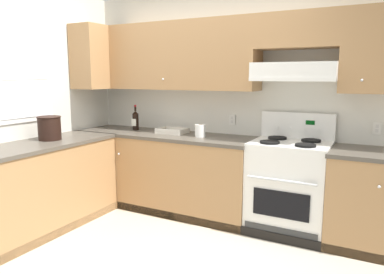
# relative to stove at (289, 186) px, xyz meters

# --- Properties ---
(ground_plane) EXTENTS (7.04, 7.04, 0.00)m
(ground_plane) POSITION_rel_stove_xyz_m (-1.02, -1.25, -0.48)
(ground_plane) COLOR #B2AA99
(wall_back) EXTENTS (4.68, 0.57, 2.55)m
(wall_back) POSITION_rel_stove_xyz_m (-0.62, 0.27, 1.00)
(wall_back) COLOR silver
(wall_back) RESTS_ON ground_plane
(wall_left) EXTENTS (0.47, 4.00, 2.55)m
(wall_left) POSITION_rel_stove_xyz_m (-2.61, -1.03, 0.87)
(wall_left) COLOR silver
(wall_left) RESTS_ON ground_plane
(counter_back_run) EXTENTS (3.60, 0.65, 0.91)m
(counter_back_run) POSITION_rel_stove_xyz_m (-0.96, -0.01, -0.03)
(counter_back_run) COLOR #A87A4C
(counter_back_run) RESTS_ON ground_plane
(counter_left_run) EXTENTS (0.63, 1.91, 0.91)m
(counter_left_run) POSITION_rel_stove_xyz_m (-2.26, -1.26, -0.03)
(counter_left_run) COLOR #A87A4C
(counter_left_run) RESTS_ON ground_plane
(stove) EXTENTS (0.76, 0.62, 1.20)m
(stove) POSITION_rel_stove_xyz_m (0.00, 0.00, 0.00)
(stove) COLOR white
(stove) RESTS_ON ground_plane
(wine_bottle) EXTENTS (0.08, 0.08, 0.31)m
(wine_bottle) POSITION_rel_stove_xyz_m (-1.95, 0.08, 0.56)
(wine_bottle) COLOR black
(wine_bottle) RESTS_ON counter_back_run
(bowl) EXTENTS (0.33, 0.25, 0.06)m
(bowl) POSITION_rel_stove_xyz_m (-1.40, 0.06, 0.45)
(bowl) COLOR beige
(bowl) RESTS_ON counter_back_run
(bucket) EXTENTS (0.25, 0.25, 0.25)m
(bucket) POSITION_rel_stove_xyz_m (-2.30, -0.94, 0.56)
(bucket) COLOR black
(bucket) RESTS_ON counter_left_run
(paper_towel_roll) EXTENTS (0.11, 0.11, 0.14)m
(paper_towel_roll) POSITION_rel_stove_xyz_m (-0.99, -0.03, 0.50)
(paper_towel_roll) COLOR white
(paper_towel_roll) RESTS_ON counter_back_run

